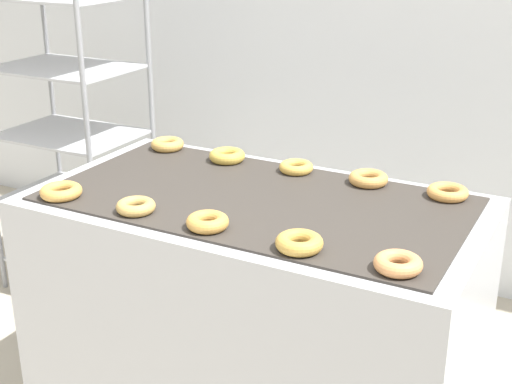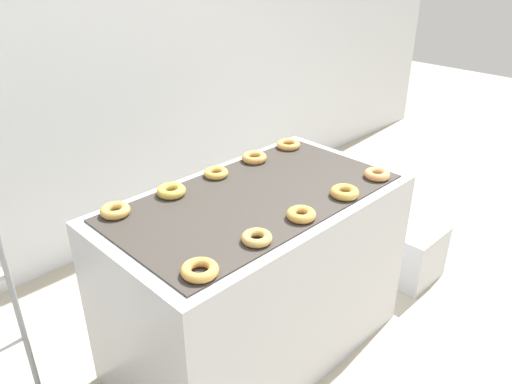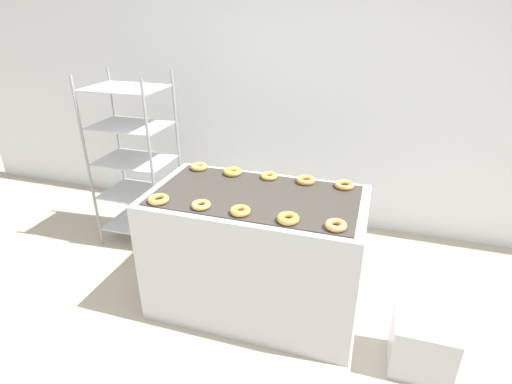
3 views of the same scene
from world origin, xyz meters
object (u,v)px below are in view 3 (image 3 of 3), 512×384
(donut_near_rightmost, at_px, (336,225))
(fryer_machine, at_px, (256,252))
(donut_near_leftmost, at_px, (158,199))
(donut_near_center, at_px, (240,211))
(baking_rack_cart, at_px, (135,161))
(donut_near_left, at_px, (201,205))
(donut_far_rightmost, at_px, (344,185))
(donut_far_right, at_px, (306,180))
(donut_far_left, at_px, (233,172))
(glaze_bin, at_px, (422,344))
(donut_near_right, at_px, (288,218))
(donut_far_center, at_px, (269,176))
(donut_far_leftmost, at_px, (199,167))

(donut_near_rightmost, bearing_deg, fryer_machine, 153.25)
(donut_near_leftmost, xyz_separation_m, donut_near_center, (0.56, 0.01, 0.00))
(baking_rack_cart, height_order, donut_near_center, baking_rack_cart)
(baking_rack_cart, bearing_deg, donut_near_leftmost, -49.19)
(donut_near_left, bearing_deg, fryer_machine, 45.68)
(donut_near_left, distance_m, donut_near_center, 0.26)
(donut_far_rightmost, bearing_deg, donut_near_rightmost, -88.64)
(donut_near_leftmost, bearing_deg, donut_near_left, 1.89)
(donut_near_rightmost, distance_m, donut_far_right, 0.65)
(donut_near_left, bearing_deg, donut_far_left, 89.92)
(baking_rack_cart, distance_m, donut_far_rightmost, 1.92)
(donut_near_left, relative_size, donut_near_center, 0.97)
(donut_far_right, bearing_deg, glaze_bin, -32.20)
(donut_far_left, bearing_deg, donut_far_rightmost, 0.84)
(donut_near_center, relative_size, donut_near_right, 0.95)
(glaze_bin, xyz_separation_m, donut_near_center, (-1.16, -0.03, 0.76))
(fryer_machine, height_order, donut_far_right, donut_far_right)
(fryer_machine, bearing_deg, donut_far_left, 133.88)
(baking_rack_cart, bearing_deg, donut_far_left, -16.48)
(baking_rack_cart, bearing_deg, donut_near_rightmost, -24.92)
(fryer_machine, relative_size, donut_near_right, 11.03)
(baking_rack_cart, xyz_separation_m, donut_far_right, (1.61, -0.30, 0.14))
(donut_near_rightmost, bearing_deg, donut_far_center, 133.92)
(donut_near_left, xyz_separation_m, donut_far_center, (0.28, 0.57, -0.00))
(donut_near_right, height_order, donut_far_center, donut_near_right)
(donut_near_left, xyz_separation_m, donut_far_left, (0.00, 0.56, 0.00))
(donut_near_leftmost, bearing_deg, donut_far_right, 34.66)
(donut_near_left, height_order, donut_far_center, same)
(baking_rack_cart, xyz_separation_m, donut_far_left, (1.06, -0.31, 0.14))
(donut_near_right, distance_m, donut_far_right, 0.59)
(donut_far_leftmost, bearing_deg, donut_far_rightmost, -0.32)
(glaze_bin, bearing_deg, donut_near_leftmost, -178.80)
(donut_near_center, distance_m, donut_far_rightmost, 0.81)
(baking_rack_cart, relative_size, donut_near_leftmost, 11.49)
(donut_near_right, distance_m, donut_near_rightmost, 0.28)
(donut_far_leftmost, bearing_deg, donut_far_right, -0.41)
(donut_near_leftmost, bearing_deg, donut_near_center, 0.66)
(donut_far_rightmost, bearing_deg, donut_near_right, -114.21)
(donut_near_left, bearing_deg, donut_near_center, -0.71)
(donut_far_rightmost, bearing_deg, donut_far_right, 179.96)
(fryer_machine, height_order, donut_near_center, donut_near_center)
(donut_far_center, bearing_deg, donut_far_rightmost, 0.26)
(donut_far_left, distance_m, donut_far_center, 0.28)
(donut_far_left, height_order, donut_far_right, donut_far_left)
(donut_near_left, distance_m, donut_near_right, 0.56)
(donut_far_right, bearing_deg, baking_rack_cart, 169.41)
(donut_far_leftmost, height_order, donut_far_right, donut_far_leftmost)
(fryer_machine, relative_size, glaze_bin, 4.02)
(donut_near_right, xyz_separation_m, donut_far_right, (-0.01, 0.59, -0.00))
(donut_near_rightmost, bearing_deg, donut_near_left, 179.70)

